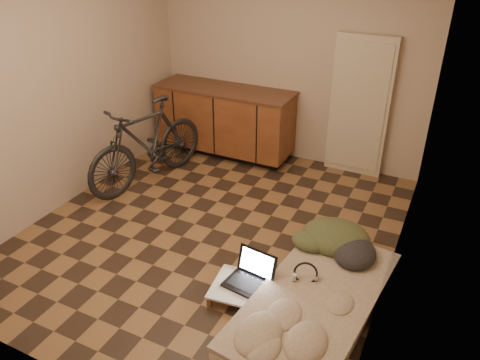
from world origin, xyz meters
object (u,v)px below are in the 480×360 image
at_px(futon, 315,302).
at_px(lap_desk, 253,290).
at_px(laptop, 250,277).
at_px(bicycle, 146,139).

distance_m(futon, lap_desk, 0.51).
xyz_separation_m(futon, laptop, (-0.56, -0.05, 0.09)).
height_order(bicycle, futon, bicycle).
xyz_separation_m(bicycle, futon, (2.49, -1.20, -0.48)).
xyz_separation_m(bicycle, laptop, (1.93, -1.25, -0.39)).
height_order(lap_desk, laptop, laptop).
distance_m(futon, laptop, 0.57).
height_order(futon, laptop, laptop).
bearing_deg(lap_desk, bicycle, 139.66).
bearing_deg(futon, laptop, -168.48).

